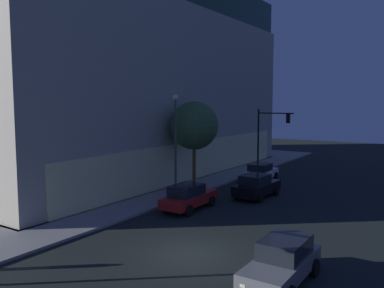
{
  "coord_description": "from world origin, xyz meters",
  "views": [
    {
      "loc": [
        -14.92,
        -9.86,
        6.97
      ],
      "look_at": [
        6.69,
        4.22,
        4.32
      ],
      "focal_mm": 37.54,
      "sensor_mm": 36.0,
      "label": 1
    }
  ],
  "objects_px": {
    "traffic_light_far_corner": "(269,130)",
    "sidewalk_tree": "(194,126)",
    "street_lamp_sidewalk": "(176,132)",
    "modern_building": "(100,80)",
    "car_black": "(256,186)",
    "car_grey": "(282,261)",
    "car_red": "(189,197)",
    "car_white": "(261,172)"
  },
  "relations": [
    {
      "from": "street_lamp_sidewalk",
      "to": "sidewalk_tree",
      "type": "height_order",
      "value": "street_lamp_sidewalk"
    },
    {
      "from": "sidewalk_tree",
      "to": "car_grey",
      "type": "xyz_separation_m",
      "value": [
        -12.4,
        -12.05,
        -4.28
      ]
    },
    {
      "from": "car_white",
      "to": "car_black",
      "type": "bearing_deg",
      "value": -159.57
    },
    {
      "from": "modern_building",
      "to": "car_black",
      "type": "relative_size",
      "value": 7.93
    },
    {
      "from": "traffic_light_far_corner",
      "to": "car_black",
      "type": "distance_m",
      "value": 12.14
    },
    {
      "from": "modern_building",
      "to": "car_grey",
      "type": "height_order",
      "value": "modern_building"
    },
    {
      "from": "car_white",
      "to": "car_red",
      "type": "bearing_deg",
      "value": 179.74
    },
    {
      "from": "street_lamp_sidewalk",
      "to": "sidewalk_tree",
      "type": "distance_m",
      "value": 2.93
    },
    {
      "from": "car_red",
      "to": "traffic_light_far_corner",
      "type": "bearing_deg",
      "value": 4.49
    },
    {
      "from": "car_grey",
      "to": "car_red",
      "type": "xyz_separation_m",
      "value": [
        7.01,
        9.01,
        -0.02
      ]
    },
    {
      "from": "street_lamp_sidewalk",
      "to": "car_grey",
      "type": "relative_size",
      "value": 1.6
    },
    {
      "from": "traffic_light_far_corner",
      "to": "car_grey",
      "type": "bearing_deg",
      "value": -156.44
    },
    {
      "from": "modern_building",
      "to": "traffic_light_far_corner",
      "type": "distance_m",
      "value": 18.27
    },
    {
      "from": "car_red",
      "to": "sidewalk_tree",
      "type": "bearing_deg",
      "value": 29.44
    },
    {
      "from": "traffic_light_far_corner",
      "to": "street_lamp_sidewalk",
      "type": "xyz_separation_m",
      "value": [
        -14.17,
        1.49,
        0.59
      ]
    },
    {
      "from": "car_red",
      "to": "car_white",
      "type": "relative_size",
      "value": 1.14
    },
    {
      "from": "street_lamp_sidewalk",
      "to": "sidewalk_tree",
      "type": "bearing_deg",
      "value": 4.85
    },
    {
      "from": "sidewalk_tree",
      "to": "car_white",
      "type": "distance_m",
      "value": 8.23
    },
    {
      "from": "traffic_light_far_corner",
      "to": "car_grey",
      "type": "height_order",
      "value": "traffic_light_far_corner"
    },
    {
      "from": "sidewalk_tree",
      "to": "car_white",
      "type": "bearing_deg",
      "value": -26.3
    },
    {
      "from": "traffic_light_far_corner",
      "to": "street_lamp_sidewalk",
      "type": "distance_m",
      "value": 14.26
    },
    {
      "from": "traffic_light_far_corner",
      "to": "car_red",
      "type": "xyz_separation_m",
      "value": [
        -16.66,
        -1.31,
        -3.41
      ]
    },
    {
      "from": "modern_building",
      "to": "car_grey",
      "type": "xyz_separation_m",
      "value": [
        -15.91,
        -26.06,
        -8.51
      ]
    },
    {
      "from": "traffic_light_far_corner",
      "to": "sidewalk_tree",
      "type": "distance_m",
      "value": 11.44
    },
    {
      "from": "modern_building",
      "to": "car_grey",
      "type": "bearing_deg",
      "value": -121.41
    },
    {
      "from": "modern_building",
      "to": "car_white",
      "type": "relative_size",
      "value": 8.83
    },
    {
      "from": "modern_building",
      "to": "street_lamp_sidewalk",
      "type": "bearing_deg",
      "value": -114.24
    },
    {
      "from": "car_red",
      "to": "car_grey",
      "type": "bearing_deg",
      "value": -127.89
    },
    {
      "from": "car_black",
      "to": "car_red",
      "type": "bearing_deg",
      "value": 157.47
    },
    {
      "from": "traffic_light_far_corner",
      "to": "sidewalk_tree",
      "type": "bearing_deg",
      "value": 171.25
    },
    {
      "from": "car_red",
      "to": "car_black",
      "type": "relative_size",
      "value": 1.03
    },
    {
      "from": "traffic_light_far_corner",
      "to": "car_black",
      "type": "xyz_separation_m",
      "value": [
        -11.08,
        -3.62,
        -3.42
      ]
    },
    {
      "from": "sidewalk_tree",
      "to": "car_black",
      "type": "distance_m",
      "value": 6.87
    },
    {
      "from": "traffic_light_far_corner",
      "to": "car_black",
      "type": "height_order",
      "value": "traffic_light_far_corner"
    },
    {
      "from": "modern_building",
      "to": "sidewalk_tree",
      "type": "xyz_separation_m",
      "value": [
        -3.51,
        -14.0,
        -4.23
      ]
    },
    {
      "from": "car_red",
      "to": "car_white",
      "type": "xyz_separation_m",
      "value": [
        11.65,
        -0.05,
        -0.04
      ]
    },
    {
      "from": "car_grey",
      "to": "car_black",
      "type": "bearing_deg",
      "value": 28.01
    },
    {
      "from": "car_grey",
      "to": "car_red",
      "type": "distance_m",
      "value": 11.42
    },
    {
      "from": "traffic_light_far_corner",
      "to": "car_white",
      "type": "distance_m",
      "value": 6.24
    },
    {
      "from": "car_red",
      "to": "car_white",
      "type": "bearing_deg",
      "value": -0.26
    },
    {
      "from": "sidewalk_tree",
      "to": "car_red",
      "type": "bearing_deg",
      "value": -150.56
    },
    {
      "from": "traffic_light_far_corner",
      "to": "sidewalk_tree",
      "type": "relative_size",
      "value": 0.89
    }
  ]
}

